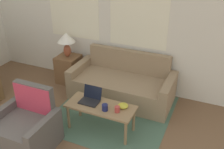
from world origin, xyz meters
The scene contains 11 objects.
wall_back centered at (0.00, 4.13, 1.31)m, with size 6.39×0.06×2.60m.
rug centered at (0.53, 3.12, 0.00)m, with size 1.92×1.90×0.01m.
couch centered at (0.48, 3.68, 0.26)m, with size 1.89×0.86×0.85m.
armchair centered at (-0.31, 1.91, 0.27)m, with size 0.84×0.72×0.88m.
side_table centered at (-0.78, 3.80, 0.29)m, with size 0.44×0.44×0.57m.
table_lamp centered at (-0.78, 3.80, 0.93)m, with size 0.36×0.36×0.50m.
coffee_table centered at (0.53, 2.64, 0.39)m, with size 1.07×0.45×0.45m.
laptop centered at (0.33, 2.70, 0.50)m, with size 0.30×0.26×0.22m.
cup_navy centered at (0.64, 2.56, 0.50)m, with size 0.09×0.09×0.10m.
cup_yellow centered at (0.82, 2.60, 0.49)m, with size 0.08×0.08×0.09m.
snack_bowl centered at (0.85, 2.74, 0.48)m, with size 0.16×0.16×0.05m.
Camera 1 is at (2.03, -0.33, 2.72)m, focal length 42.00 mm.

